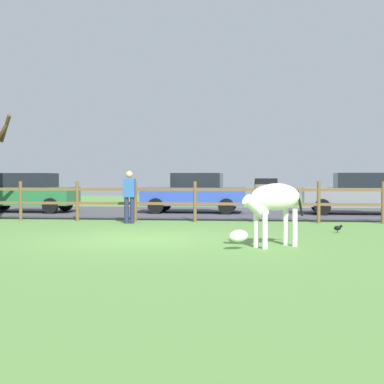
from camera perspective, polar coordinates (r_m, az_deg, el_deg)
The scene contains 9 objects.
ground_plane at distance 12.68m, azimuth -5.34°, elevation -4.95°, with size 60.00×60.00×0.00m, color #5B8C42.
parking_asphalt at distance 21.83m, azimuth -0.36°, elevation -2.17°, with size 28.00×7.40×0.05m, color #47474C.
paddock_fence at distance 17.57m, azimuth -2.85°, elevation -0.72°, with size 21.59×0.11×1.31m.
zebra at distance 11.23m, azimuth 8.45°, elevation -1.05°, with size 1.61×1.37×1.41m.
crow_on_grass at distance 14.59m, azimuth 15.08°, elevation -3.65°, with size 0.21×0.10×0.20m.
parked_car_grey at distance 21.42m, azimuth 17.04°, elevation -0.12°, with size 4.06×1.99×1.56m.
parked_car_blue at distance 21.35m, azimuth 0.27°, elevation -0.06°, with size 4.04×1.96×1.56m.
parked_car_green at distance 22.72m, azimuth -16.99°, elevation -0.03°, with size 4.00×1.88×1.56m.
visitor_near_fence at distance 16.98m, azimuth -6.60°, elevation -0.25°, with size 0.36×0.23×1.64m.
Camera 1 is at (2.57, -12.33, 1.42)m, focal length 50.79 mm.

